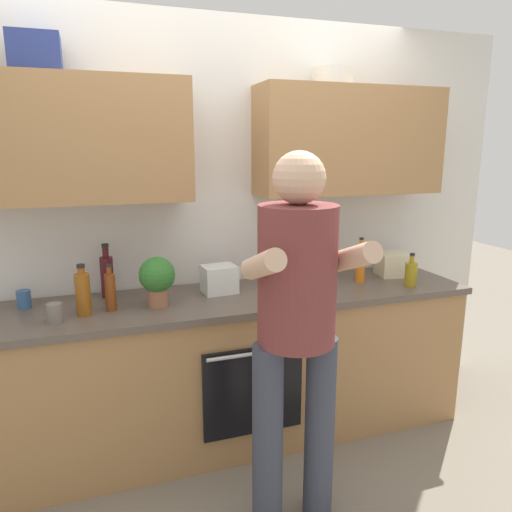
# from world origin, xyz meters

# --- Properties ---
(ground_plane) EXTENTS (12.00, 12.00, 0.00)m
(ground_plane) POSITION_xyz_m (0.00, 0.00, 0.00)
(ground_plane) COLOR #756B5B
(back_wall_unit) EXTENTS (4.00, 0.38, 2.50)m
(back_wall_unit) POSITION_xyz_m (-0.00, 0.27, 1.50)
(back_wall_unit) COLOR silver
(back_wall_unit) RESTS_ON ground
(counter) EXTENTS (2.84, 0.67, 0.90)m
(counter) POSITION_xyz_m (0.00, -0.00, 0.45)
(counter) COLOR #A37547
(counter) RESTS_ON ground
(person_standing) EXTENTS (0.49, 0.45, 1.73)m
(person_standing) POSITION_xyz_m (0.06, -0.75, 1.03)
(person_standing) COLOR #383D4C
(person_standing) RESTS_ON ground
(bottle_syrup) EXTENTS (0.07, 0.07, 0.27)m
(bottle_syrup) POSITION_xyz_m (-0.82, -0.07, 1.02)
(bottle_syrup) COLOR #8C4C14
(bottle_syrup) RESTS_ON counter
(bottle_juice) EXTENTS (0.06, 0.06, 0.29)m
(bottle_juice) POSITION_xyz_m (0.83, 0.02, 1.02)
(bottle_juice) COLOR orange
(bottle_juice) RESTS_ON counter
(bottle_vinegar) EXTENTS (0.06, 0.06, 0.25)m
(bottle_vinegar) POSITION_xyz_m (-0.69, -0.04, 1.01)
(bottle_vinegar) COLOR brown
(bottle_vinegar) RESTS_ON counter
(bottle_water) EXTENTS (0.08, 0.08, 0.23)m
(bottle_water) POSITION_xyz_m (0.64, 0.10, 0.99)
(bottle_water) COLOR silver
(bottle_water) RESTS_ON counter
(bottle_oil) EXTENTS (0.08, 0.08, 0.21)m
(bottle_oil) POSITION_xyz_m (1.09, -0.16, 0.98)
(bottle_oil) COLOR olive
(bottle_oil) RESTS_ON counter
(bottle_wine) EXTENTS (0.07, 0.07, 0.31)m
(bottle_wine) POSITION_xyz_m (-0.69, 0.21, 1.03)
(bottle_wine) COLOR #471419
(bottle_wine) RESTS_ON counter
(cup_tea) EXTENTS (0.07, 0.07, 0.10)m
(cup_tea) POSITION_xyz_m (-1.13, 0.16, 0.95)
(cup_tea) COLOR #33598C
(cup_tea) RESTS_ON counter
(cup_stoneware) EXTENTS (0.08, 0.08, 0.10)m
(cup_stoneware) POSITION_xyz_m (-0.96, -0.13, 0.95)
(cup_stoneware) COLOR slate
(cup_stoneware) RESTS_ON counter
(knife_block) EXTENTS (0.10, 0.14, 0.28)m
(knife_block) POSITION_xyz_m (0.45, -0.01, 1.01)
(knife_block) COLOR brown
(knife_block) RESTS_ON counter
(potted_herb) EXTENTS (0.19, 0.19, 0.27)m
(potted_herb) POSITION_xyz_m (-0.44, -0.05, 1.06)
(potted_herb) COLOR #9E6647
(potted_herb) RESTS_ON counter
(grocery_bag_produce) EXTENTS (0.21, 0.17, 0.16)m
(grocery_bag_produce) POSITION_xyz_m (-0.07, 0.09, 0.98)
(grocery_bag_produce) COLOR silver
(grocery_bag_produce) RESTS_ON counter
(grocery_bag_rice) EXTENTS (0.22, 0.22, 0.15)m
(grocery_bag_rice) POSITION_xyz_m (1.13, 0.10, 0.98)
(grocery_bag_rice) COLOR beige
(grocery_bag_rice) RESTS_ON counter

